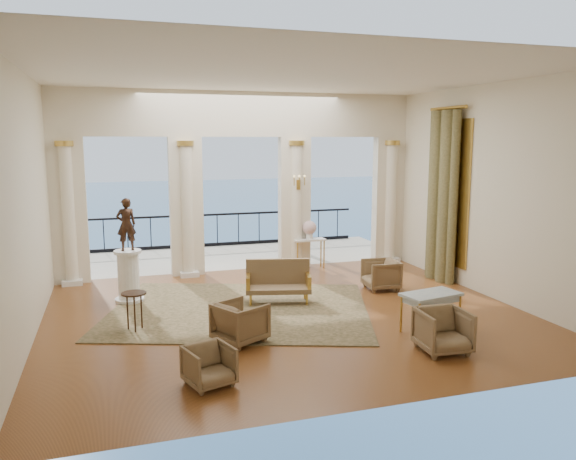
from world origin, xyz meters
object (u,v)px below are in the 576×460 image
object	(u,v)px
armchair_b	(443,329)
game_table	(431,297)
armchair_d	(240,320)
side_table	(134,298)
settee	(278,281)
console_table	(309,244)
armchair_a	(209,364)
armchair_c	(381,273)
statue	(126,224)
pedestal	(129,277)

from	to	relation	value
armchair_b	game_table	distance (m)	0.98
armchair_d	side_table	distance (m)	1.99
settee	console_table	world-z (taller)	settee
armchair_b	console_table	xyz separation A→B (m)	(-0.05, 6.14, 0.27)
armchair_a	console_table	xyz separation A→B (m)	(3.69, 6.25, 0.34)
armchair_b	armchair_c	bearing A→B (deg)	81.80
armchair_b	armchair_d	world-z (taller)	armchair_b
statue	settee	bearing A→B (deg)	152.15
armchair_a	game_table	xyz separation A→B (m)	(4.06, 1.00, 0.32)
pedestal	statue	bearing A→B (deg)	180.00
console_table	armchair_b	bearing A→B (deg)	-90.74
armchair_a	armchair_c	xyz separation A→B (m)	(4.53, 3.83, 0.06)
settee	statue	distance (m)	3.32
armchair_a	game_table	bearing A→B (deg)	-3.39
armchair_b	statue	world-z (taller)	statue
armchair_c	console_table	bearing A→B (deg)	-156.47
armchair_b	statue	size ratio (longest dim) A/B	0.71
game_table	console_table	world-z (taller)	console_table
armchair_d	game_table	xyz separation A→B (m)	(3.29, -0.50, 0.25)
settee	side_table	size ratio (longest dim) A/B	2.04
armchair_c	armchair_b	bearing A→B (deg)	-7.55
armchair_a	console_table	bearing A→B (deg)	42.20
armchair_c	statue	xyz separation A→B (m)	(-5.44, 0.68, 1.26)
armchair_a	pedestal	bearing A→B (deg)	84.13
console_table	side_table	world-z (taller)	console_table
armchair_c	console_table	size ratio (longest dim) A/B	0.89
settee	console_table	distance (m)	3.16
armchair_a	pedestal	size ratio (longest dim) A/B	0.57
armchair_d	statue	world-z (taller)	statue
armchair_d	settee	xyz separation A→B (m)	(1.27, 2.06, 0.06)
armchair_c	game_table	world-z (taller)	armchair_c
armchair_a	armchair_b	bearing A→B (deg)	-15.56
game_table	armchair_d	bearing A→B (deg)	160.54
armchair_d	settee	world-z (taller)	settee
armchair_a	statue	distance (m)	4.78
armchair_a	armchair_c	world-z (taller)	armchair_c
game_table	armchair_b	bearing A→B (deg)	-120.68
armchair_b	armchair_c	xyz separation A→B (m)	(0.79, 3.71, -0.01)
pedestal	armchair_d	bearing A→B (deg)	-60.74
statue	side_table	bearing A→B (deg)	80.83
armchair_c	armchair_d	size ratio (longest dim) A/B	0.98
armchair_a	pedestal	xyz separation A→B (m)	(-0.91, 4.50, 0.22)
armchair_a	side_table	bearing A→B (deg)	91.35
armchair_a	settee	size ratio (longest dim) A/B	0.43
statue	console_table	distance (m)	5.02
armchair_c	statue	world-z (taller)	statue
armchair_b	game_table	world-z (taller)	armchair_b
armchair_b	armchair_c	size ratio (longest dim) A/B	1.03
armchair_d	game_table	bearing A→B (deg)	-127.09
side_table	game_table	bearing A→B (deg)	-17.90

